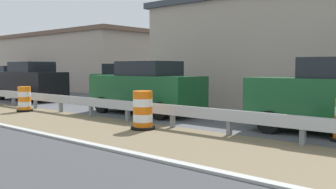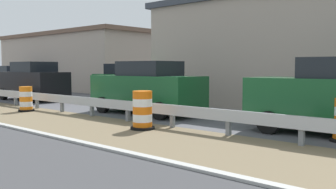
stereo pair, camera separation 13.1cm
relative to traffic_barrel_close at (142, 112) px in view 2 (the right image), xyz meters
name	(u,v)px [view 2 (the right image)]	position (x,y,z in m)	size (l,w,h in m)	color
traffic_barrel_close	(142,112)	(0.00, 0.00, 0.00)	(0.72, 0.72, 1.15)	orange
traffic_barrel_mid	(26,100)	(-0.05, 6.87, -0.05)	(0.64, 0.64, 1.04)	orange
car_mid_far_lane	(13,79)	(5.67, 19.66, 0.46)	(2.18, 4.12, 1.95)	navy
car_trailing_far_lane	(33,81)	(2.84, 11.59, 0.55)	(2.25, 4.62, 2.14)	black
car_distant_a	(127,83)	(5.88, 7.10, 0.49)	(1.97, 4.03, 2.04)	#195128
car_distant_b	(147,88)	(2.66, 2.46, 0.52)	(2.02, 4.80, 2.08)	#195128
roadside_shop_near	(313,52)	(10.27, -1.22, 2.07)	(8.21, 14.47, 5.16)	#AD9E8E
roadside_shop_far	(88,62)	(12.22, 19.16, 1.82)	(8.71, 15.65, 4.67)	#AD9E8E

